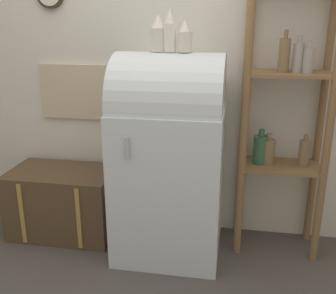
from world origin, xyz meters
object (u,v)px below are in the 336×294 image
Objects in this scene: refrigerator at (170,153)px; vase_right at (185,37)px; suitcase_trunk at (64,202)px; vase_center at (170,32)px; vase_left at (158,35)px.

refrigerator is 7.35× the size of vase_right.
suitcase_trunk is at bearing 175.28° from vase_right.
refrigerator is 0.75m from vase_right.
refrigerator is at bearing 75.62° from vase_center.
refrigerator is at bearing 173.96° from vase_right.
vase_right is at bearing -4.72° from suitcase_trunk.
vase_right reaches higher than suitcase_trunk.
vase_center reaches higher than vase_right.
vase_right is (0.09, -0.00, -0.03)m from vase_center.
vase_center is 0.10m from vase_right.
vase_right reaches higher than refrigerator.
refrigerator is at bearing -4.57° from suitcase_trunk.
vase_right is (0.17, -0.02, -0.01)m from vase_left.
refrigerator is 0.76m from vase_left.
suitcase_trunk is (-0.82, 0.07, -0.46)m from refrigerator.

